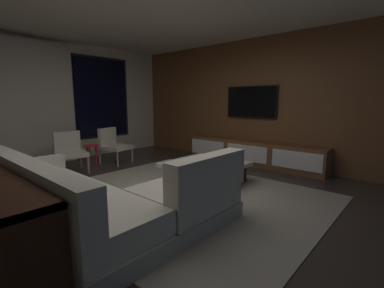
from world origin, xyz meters
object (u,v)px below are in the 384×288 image
object	(u,v)px
coffee_table	(205,173)
book_stack_on_coffee_table	(191,161)
side_stool	(91,149)
mounted_tv	(251,102)
accent_chair_near_window	(113,144)
accent_chair_by_curtain	(70,150)
sectional_couch	(99,202)
media_console	(253,153)

from	to	relation	value
coffee_table	book_stack_on_coffee_table	xyz separation A→B (m)	(-0.15, 0.18, 0.20)
side_stool	mounted_tv	distance (m)	3.58
coffee_table	accent_chair_near_window	size ratio (longest dim) A/B	1.49
side_stool	book_stack_on_coffee_table	bearing A→B (deg)	-77.86
book_stack_on_coffee_table	side_stool	distance (m)	2.42
accent_chair_by_curtain	coffee_table	bearing A→B (deg)	-65.09
book_stack_on_coffee_table	accent_chair_near_window	distance (m)	2.30
sectional_couch	coffee_table	bearing A→B (deg)	3.46
book_stack_on_coffee_table	accent_chair_by_curtain	xyz separation A→B (m)	(-1.00, 2.28, 0.05)
mounted_tv	coffee_table	bearing A→B (deg)	-173.09
book_stack_on_coffee_table	mounted_tv	bearing A→B (deg)	1.49
book_stack_on_coffee_table	side_stool	bearing A→B (deg)	102.14
accent_chair_by_curtain	mounted_tv	xyz separation A→B (m)	(3.04, -2.23, 0.92)
media_console	accent_chair_near_window	bearing A→B (deg)	127.70
accent_chair_near_window	accent_chair_by_curtain	bearing A→B (deg)	-178.95
book_stack_on_coffee_table	mounted_tv	world-z (taller)	mounted_tv
accent_chair_by_curtain	media_console	size ratio (longest dim) A/B	0.25
media_console	accent_chair_by_curtain	bearing A→B (deg)	139.64
coffee_table	side_stool	xyz separation A→B (m)	(-0.66, 2.54, 0.19)
sectional_couch	accent_chair_near_window	xyz separation A→B (m)	(1.81, 2.60, 0.14)
side_stool	media_console	bearing A→B (deg)	-46.63
mounted_tv	media_console	bearing A→B (deg)	-132.40
accent_chair_near_window	media_console	bearing A→B (deg)	-52.30
coffee_table	mounted_tv	world-z (taller)	mounted_tv
sectional_couch	accent_chair_by_curtain	xyz separation A→B (m)	(0.85, 2.58, 0.14)
book_stack_on_coffee_table	accent_chair_by_curtain	distance (m)	2.49
accent_chair_by_curtain	sectional_couch	bearing A→B (deg)	-108.14
sectional_couch	coffee_table	world-z (taller)	sectional_couch
sectional_couch	media_console	distance (m)	3.71
book_stack_on_coffee_table	accent_chair_near_window	world-z (taller)	accent_chair_near_window
sectional_couch	accent_chair_by_curtain	world-z (taller)	sectional_couch
coffee_table	book_stack_on_coffee_table	world-z (taller)	book_stack_on_coffee_table
side_stool	mounted_tv	bearing A→B (deg)	-42.17
media_console	coffee_table	bearing A→B (deg)	-178.94
coffee_table	accent_chair_by_curtain	bearing A→B (deg)	114.91
coffee_table	mounted_tv	xyz separation A→B (m)	(1.90, 0.23, 1.16)
coffee_table	side_stool	size ratio (longest dim) A/B	2.52
side_stool	mounted_tv	xyz separation A→B (m)	(2.55, -2.31, 0.98)
coffee_table	accent_chair_by_curtain	xyz separation A→B (m)	(-1.14, 2.46, 0.25)
accent_chair_near_window	accent_chair_by_curtain	distance (m)	0.97
book_stack_on_coffee_table	mounted_tv	size ratio (longest dim) A/B	0.24
accent_chair_near_window	accent_chair_by_curtain	size ratio (longest dim) A/B	1.00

